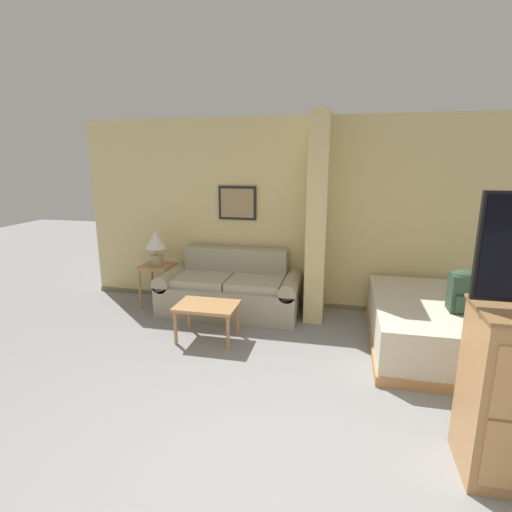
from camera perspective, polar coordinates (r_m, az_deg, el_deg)
wall_back at (r=5.53m, az=9.30°, el=5.70°), size 6.87×0.16×2.60m
wall_partition_pillar at (r=5.16m, az=8.79°, el=5.21°), size 0.24×0.63×2.60m
couch at (r=5.49m, az=-3.64°, el=-4.86°), size 1.89×0.84×0.83m
coffee_table at (r=4.66m, az=-7.01°, el=-7.50°), size 0.70×0.49×0.43m
side_table at (r=5.86m, az=-13.90°, el=-2.20°), size 0.43×0.43×0.59m
table_lamp at (r=5.76m, az=-14.14°, el=1.77°), size 0.29×0.29×0.48m
bed at (r=4.89m, az=24.60°, el=-8.88°), size 1.43×1.91×0.54m
backpack at (r=4.54m, az=27.78°, el=-4.37°), size 0.30×0.27×0.43m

